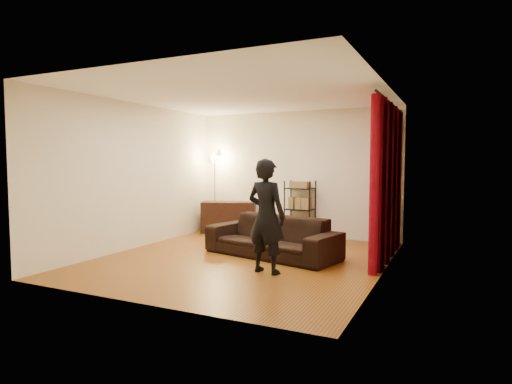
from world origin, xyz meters
The scene contains 14 objects.
floor centered at (0.00, 0.00, 0.00)m, with size 5.00×5.00×0.00m, color #905317.
ceiling centered at (0.00, 0.00, 2.70)m, with size 5.00×5.00×0.00m, color white.
wall_back centered at (0.00, 2.50, 1.35)m, with size 5.00×5.00×0.00m, color silver.
wall_front centered at (0.00, -2.50, 1.35)m, with size 5.00×5.00×0.00m, color silver.
wall_left centered at (-2.25, 0.00, 1.35)m, with size 5.00×5.00×0.00m, color silver.
wall_right centered at (2.25, 0.00, 1.35)m, with size 5.00×5.00×0.00m, color silver.
curtain_rod centered at (2.15, 1.12, 2.58)m, with size 0.04×0.04×2.65m, color black.
curtain centered at (2.13, 1.12, 1.28)m, with size 0.22×2.65×2.55m, color maroon, non-canonical shape.
sofa centered at (0.35, 0.40, 0.34)m, with size 2.32×0.91×0.68m, color black.
person centered at (0.71, -0.64, 0.83)m, with size 0.61×0.40×1.66m, color black.
media_cabinet centered at (-1.50, 2.23, 0.35)m, with size 1.21×0.45×0.71m, color black.
storage_boxes centered at (-0.54, 2.25, 0.14)m, with size 0.33×0.27×0.28m, color white, non-canonical shape.
wire_shelf centered at (0.19, 2.28, 0.61)m, with size 0.55×0.39×1.22m, color black, non-canonical shape.
floor_lamp centered at (-1.84, 2.19, 0.93)m, with size 0.33×0.33×1.86m, color silver, non-canonical shape.
Camera 1 is at (3.20, -6.24, 1.61)m, focal length 30.00 mm.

